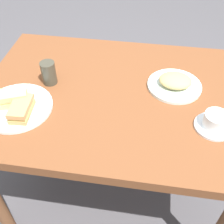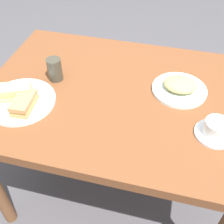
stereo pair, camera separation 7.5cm
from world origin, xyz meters
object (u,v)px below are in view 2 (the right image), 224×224
(sandwich_plate, at_px, (21,101))
(side_plate, at_px, (179,90))
(dining_table, at_px, (117,108))
(sandwich_back, at_px, (24,103))
(coffee_cup, at_px, (217,127))
(sandwich_front, at_px, (14,92))
(drinking_glass, at_px, (55,69))
(coffee_saucer, at_px, (214,134))

(sandwich_plate, height_order, side_plate, same)
(dining_table, bearing_deg, side_plate, 16.73)
(sandwich_back, distance_m, coffee_cup, 0.74)
(sandwich_back, bearing_deg, coffee_cup, 3.97)
(sandwich_front, bearing_deg, sandwich_back, -34.30)
(dining_table, xyz_separation_m, sandwich_front, (-0.40, -0.15, 0.14))
(sandwich_front, bearing_deg, drinking_glass, 58.51)
(sandwich_front, distance_m, coffee_saucer, 0.80)
(sandwich_front, relative_size, coffee_cup, 1.39)
(coffee_saucer, bearing_deg, side_plate, 123.34)
(sandwich_plate, distance_m, coffee_cup, 0.77)
(coffee_cup, relative_size, side_plate, 0.48)
(sandwich_plate, distance_m, sandwich_front, 0.05)
(sandwich_plate, height_order, coffee_cup, coffee_cup)
(coffee_saucer, xyz_separation_m, side_plate, (-0.15, 0.22, 0.00))
(dining_table, bearing_deg, coffee_saucer, -19.84)
(sandwich_plate, distance_m, coffee_saucer, 0.77)
(sandwich_front, bearing_deg, sandwich_plate, -18.24)
(sandwich_back, bearing_deg, dining_table, 30.27)
(dining_table, bearing_deg, coffee_cup, -19.71)
(sandwich_back, relative_size, coffee_cup, 1.22)
(sandwich_front, height_order, coffee_cup, sandwich_front)
(side_plate, bearing_deg, drinking_glass, -174.69)
(dining_table, bearing_deg, sandwich_back, -149.73)
(side_plate, bearing_deg, sandwich_plate, -159.52)
(coffee_saucer, xyz_separation_m, drinking_glass, (-0.69, 0.17, 0.05))
(dining_table, distance_m, side_plate, 0.28)
(dining_table, xyz_separation_m, coffee_cup, (0.40, -0.14, 0.13))
(dining_table, distance_m, sandwich_back, 0.41)
(sandwich_back, bearing_deg, sandwich_front, 145.70)
(sandwich_plate, xyz_separation_m, side_plate, (0.63, 0.23, 0.00))
(sandwich_front, distance_m, drinking_glass, 0.20)
(coffee_cup, relative_size, drinking_glass, 1.08)
(coffee_cup, bearing_deg, sandwich_plate, -178.94)
(sandwich_front, bearing_deg, coffee_cup, 0.39)
(sandwich_front, xyz_separation_m, coffee_cup, (0.80, 0.01, -0.00))
(dining_table, xyz_separation_m, drinking_glass, (-0.29, 0.03, 0.14))
(sandwich_front, bearing_deg, coffee_saucer, 0.36)
(sandwich_plate, height_order, sandwich_front, sandwich_front)
(coffee_saucer, distance_m, side_plate, 0.26)
(coffee_saucer, bearing_deg, drinking_glass, 166.23)
(dining_table, distance_m, coffee_cup, 0.45)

